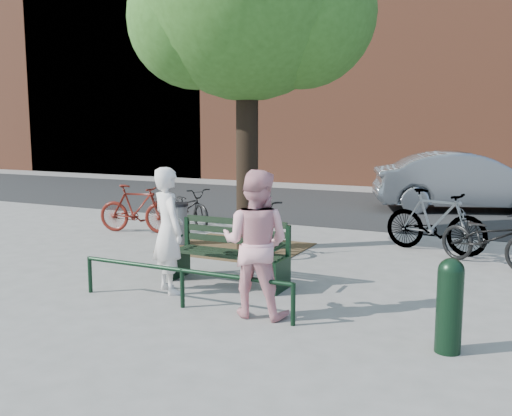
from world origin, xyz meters
The scene contains 17 objects.
ground centered at (0.00, 0.00, 0.00)m, with size 90.00×90.00×0.00m, color gray.
dirt_pit centered at (-1.00, 2.20, 0.01)m, with size 2.40×2.00×0.02m, color brown.
road centered at (0.00, 8.50, 0.01)m, with size 40.00×7.00×0.01m, color black.
townhouse_row centered at (0.17, 16.00, 6.25)m, with size 45.00×4.00×14.00m.
park_bench centered at (0.00, 0.08, 0.48)m, with size 1.74×0.54×0.97m.
guard_railing centered at (0.00, -1.20, 0.40)m, with size 3.06×0.06×0.51m.
street_tree centered at (-0.75, 2.20, 4.42)m, with size 4.20×3.80×6.50m.
person_left centered at (-0.55, -0.69, 0.86)m, with size 0.63×0.41×1.72m, color silver.
person_right centered at (0.95, -1.05, 0.88)m, with size 0.86×0.67×1.76m, color pink.
bollard centered at (3.20, -1.23, 0.52)m, with size 0.26×0.26×0.97m.
litter_bin centered at (-2.18, 2.00, 0.41)m, with size 0.39×0.39×0.80m.
bicycle_a centered at (-3.11, 3.79, 0.44)m, with size 0.59×1.69×0.89m, color black.
bicycle_b centered at (-3.69, 2.67, 0.51)m, with size 0.48×1.71×1.03m, color #52120B.
bicycle_c centered at (-0.63, 2.20, 0.48)m, with size 0.64×1.82×0.96m, color black.
bicycle_d centered at (2.35, 3.47, 0.57)m, with size 0.54×1.90×1.14m, color gray.
bicycle_e centered at (3.31, 2.76, 0.47)m, with size 0.62×1.78×0.93m, color black.
parked_car centered at (2.32, 9.00, 0.79)m, with size 1.68×4.81×1.58m, color slate.
Camera 1 is at (3.86, -7.03, 2.27)m, focal length 40.00 mm.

